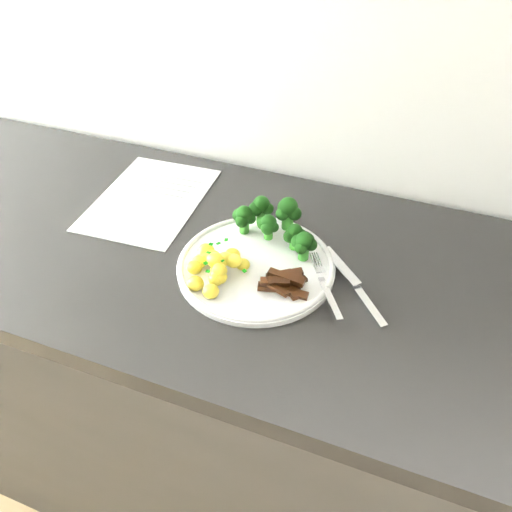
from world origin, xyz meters
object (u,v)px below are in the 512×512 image
object	(u,v)px
beef_strips	(284,282)
fork	(326,288)
recipe_paper	(150,199)
plate	(256,265)
counter	(220,391)
potatoes	(215,265)
knife	(360,294)
broccoli	(277,222)

from	to	relation	value
beef_strips	fork	bearing A→B (deg)	12.35
recipe_paper	plate	distance (m)	0.32
recipe_paper	beef_strips	xyz separation A→B (m)	(0.36, -0.16, 0.02)
recipe_paper	plate	size ratio (longest dim) A/B	1.10
recipe_paper	fork	distance (m)	0.46
counter	potatoes	xyz separation A→B (m)	(0.04, -0.06, 0.49)
recipe_paper	fork	world-z (taller)	fork
recipe_paper	fork	size ratio (longest dim) A/B	2.10
beef_strips	knife	bearing A→B (deg)	13.96
broccoli	potatoes	xyz separation A→B (m)	(-0.07, -0.13, -0.03)
plate	fork	distance (m)	0.14
plate	fork	xyz separation A→B (m)	(0.14, -0.02, 0.01)
potatoes	knife	distance (m)	0.26
potatoes	beef_strips	size ratio (longest dim) A/B	1.39
broccoli	fork	distance (m)	0.17
potatoes	counter	bearing A→B (deg)	125.57
knife	recipe_paper	bearing A→B (deg)	165.02
counter	potatoes	bearing A→B (deg)	-54.43
recipe_paper	counter	bearing A→B (deg)	-30.61
broccoli	fork	world-z (taller)	broccoli
broccoli	plate	bearing A→B (deg)	-96.82
beef_strips	potatoes	bearing A→B (deg)	-176.15
counter	knife	world-z (taller)	knife
plate	broccoli	world-z (taller)	broccoli
broccoli	potatoes	world-z (taller)	broccoli
potatoes	beef_strips	distance (m)	0.13
recipe_paper	knife	xyz separation A→B (m)	(0.49, -0.13, 0.01)
potatoes	fork	distance (m)	0.20
counter	fork	size ratio (longest dim) A/B	16.18
recipe_paper	broccoli	size ratio (longest dim) A/B	1.77
knife	fork	bearing A→B (deg)	-164.04
knife	beef_strips	bearing A→B (deg)	-166.04
counter	knife	xyz separation A→B (m)	(0.29, -0.02, 0.47)
recipe_paper	plate	world-z (taller)	plate
plate	broccoli	distance (m)	0.09
broccoli	fork	xyz separation A→B (m)	(0.13, -0.10, -0.03)
plate	potatoes	distance (m)	0.08
beef_strips	recipe_paper	bearing A→B (deg)	155.74
beef_strips	knife	xyz separation A→B (m)	(0.13, 0.03, -0.01)
fork	recipe_paper	bearing A→B (deg)	161.20
counter	recipe_paper	bearing A→B (deg)	149.39
broccoli	knife	world-z (taller)	broccoli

